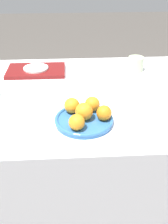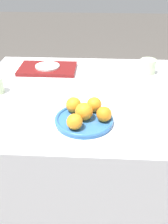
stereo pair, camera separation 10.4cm
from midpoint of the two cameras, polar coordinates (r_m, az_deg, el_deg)
The scene contains 11 objects.
ground_plane at distance 1.79m, azimuth 3.57°, elevation -18.45°, with size 12.00×12.00×0.00m, color #4C4742.
table at distance 1.51m, azimuth 4.05°, elevation -8.98°, with size 1.20×0.96×0.78m.
fruit_platter at distance 1.06m, azimuth 2.81°, elevation -1.82°, with size 0.24×0.24×0.02m.
orange_0 at distance 1.04m, azimuth 2.86°, elevation 0.03°, with size 0.07×0.07×0.07m.
orange_1 at distance 0.98m, azimuth 0.96°, elevation -2.23°, with size 0.06×0.06×0.06m.
orange_2 at distance 1.10m, azimuth 5.16°, elevation 1.55°, with size 0.06×0.06×0.06m.
orange_3 at distance 1.04m, azimuth 7.24°, elevation -0.55°, with size 0.06×0.06×0.06m.
orange_4 at distance 1.09m, azimuth 0.43°, elevation 1.51°, with size 0.06×0.06×0.06m.
serving_tray at distance 1.55m, azimuth -6.02°, elevation 9.32°, with size 0.33×0.21×0.02m.
side_plate at distance 1.55m, azimuth -6.05°, elevation 9.83°, with size 0.14×0.14×0.01m.
cup_1 at distance 1.55m, azimuth 15.61°, elevation 9.50°, with size 0.09×0.09×0.08m.
Camera 2 is at (0.01, -1.15, 1.37)m, focal length 42.00 mm.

